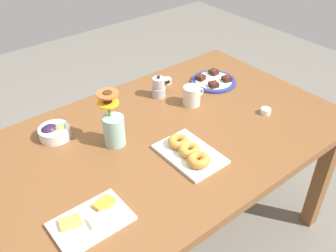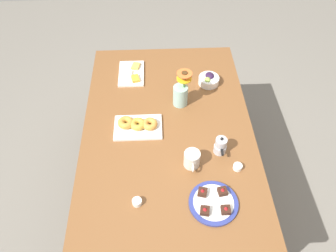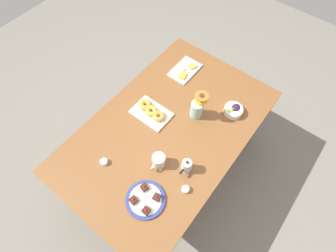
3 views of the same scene
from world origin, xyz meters
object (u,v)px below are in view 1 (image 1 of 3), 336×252
croissant_platter (189,152)px  jam_cup_berry (167,81)px  flower_vase (114,127)px  dining_table (168,148)px  grape_bowl (54,132)px  jam_cup_honey (266,111)px  dessert_plate (213,81)px  cheese_platter (91,220)px  moka_pot (159,88)px  coffee_mug (192,95)px

croissant_platter → jam_cup_berry: (0.31, 0.53, -0.01)m
jam_cup_berry → flower_vase: flower_vase is taller
dining_table → grape_bowl: size_ratio=11.74×
dining_table → jam_cup_honey: bearing=-20.4°
dessert_plate → dining_table: bearing=-157.3°
cheese_platter → croissant_platter: 0.49m
grape_bowl → jam_cup_berry: bearing=5.7°
flower_vase → jam_cup_berry: bearing=28.2°
jam_cup_honey → flower_vase: (-0.68, 0.26, 0.07)m
grape_bowl → moka_pot: (0.57, -0.01, 0.02)m
grape_bowl → moka_pot: size_ratio=1.15×
coffee_mug → grape_bowl: bearing=165.0°
grape_bowl → moka_pot: 0.57m
moka_pot → grape_bowl: bearing=179.0°
grape_bowl → cheese_platter: bearing=-102.1°
grape_bowl → jam_cup_honey: grape_bowl is taller
jam_cup_berry → flower_vase: bearing=-151.8°
flower_vase → grape_bowl: bearing=132.4°
jam_cup_honey → croissant_platter: bearing=-179.4°
dining_table → grape_bowl: grape_bowl is taller
croissant_platter → jam_cup_honey: 0.49m
dining_table → dessert_plate: dessert_plate is taller
coffee_mug → moka_pot: bearing=116.1°
croissant_platter → flower_vase: bearing=125.8°
grape_bowl → cheese_platter: grape_bowl is taller
croissant_platter → moka_pot: moka_pot is taller
cheese_platter → jam_cup_berry: size_ratio=5.42×
grape_bowl → croissant_platter: size_ratio=0.49×
cheese_platter → croissant_platter: bearing=5.9°
grape_bowl → croissant_platter: grape_bowl is taller
coffee_mug → croissant_platter: bearing=-133.3°
coffee_mug → moka_pot: (-0.08, 0.16, 0.00)m
grape_bowl → moka_pot: moka_pot is taller
dining_table → croissant_platter: croissant_platter is taller
croissant_platter → dessert_plate: dessert_plate is taller
dining_table → jam_cup_berry: 0.47m
grape_bowl → jam_cup_honey: (0.87, -0.46, -0.01)m
dining_table → dessert_plate: 0.53m
jam_cup_berry → dessert_plate: (0.20, -0.16, -0.00)m
grape_bowl → flower_vase: (0.18, -0.20, 0.06)m
croissant_platter → flower_vase: (-0.19, 0.27, 0.07)m
jam_cup_honey → jam_cup_berry: same height
cheese_platter → flower_vase: size_ratio=1.05×
cheese_platter → grape_bowl: bearing=77.9°
cheese_platter → moka_pot: moka_pot is taller
jam_cup_berry → jam_cup_honey: bearing=-71.0°
dining_table → moka_pot: moka_pot is taller
cheese_platter → dessert_plate: 1.08m
grape_bowl → dessert_plate: 0.89m
jam_cup_berry → grape_bowl: bearing=-174.3°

